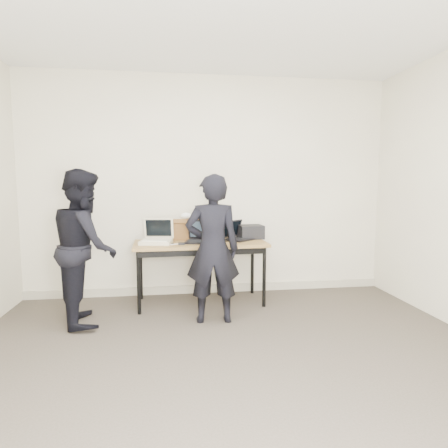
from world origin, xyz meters
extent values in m
cube|color=#423B32|center=(0.00, 0.00, -0.03)|extent=(4.50, 4.50, 0.05)
cube|color=beige|center=(0.00, 2.27, 1.35)|extent=(4.50, 0.05, 2.70)
cube|color=olive|center=(-0.14, 1.84, 0.70)|extent=(1.53, 0.71, 0.03)
cylinder|color=black|center=(-0.82, 1.55, 0.34)|extent=(0.04, 0.04, 0.68)
cylinder|color=black|center=(0.56, 1.61, 0.34)|extent=(0.04, 0.04, 0.68)
cylinder|color=black|center=(-0.84, 2.08, 0.34)|extent=(0.04, 0.04, 0.68)
cylinder|color=black|center=(0.54, 2.14, 0.34)|extent=(0.04, 0.04, 0.68)
cube|color=black|center=(-0.13, 1.56, 0.64)|extent=(1.40, 0.08, 0.06)
cube|color=beige|center=(-0.64, 1.79, 0.74)|extent=(0.38, 0.33, 0.04)
cube|color=#EEEACB|center=(-0.65, 1.75, 0.76)|extent=(0.30, 0.20, 0.01)
cube|color=beige|center=(-0.62, 1.95, 0.88)|extent=(0.34, 0.11, 0.24)
cube|color=black|center=(-0.62, 1.94, 0.88)|extent=(0.29, 0.08, 0.19)
cube|color=beige|center=(-0.62, 1.93, 0.76)|extent=(0.30, 0.06, 0.02)
cube|color=black|center=(-0.15, 1.78, 0.73)|extent=(0.37, 0.31, 0.02)
cube|color=black|center=(-0.16, 1.75, 0.74)|extent=(0.29, 0.19, 0.01)
cube|color=black|center=(-0.12, 1.93, 0.85)|extent=(0.33, 0.14, 0.23)
cube|color=#26333F|center=(-0.12, 1.92, 0.86)|extent=(0.28, 0.11, 0.19)
cube|color=black|center=(-0.12, 1.90, 0.74)|extent=(0.29, 0.08, 0.02)
cube|color=black|center=(0.35, 1.91, 0.73)|extent=(0.38, 0.37, 0.02)
cube|color=black|center=(0.36, 1.89, 0.74)|extent=(0.28, 0.26, 0.01)
cube|color=black|center=(0.25, 2.03, 0.84)|extent=(0.29, 0.26, 0.21)
cube|color=black|center=(0.26, 2.02, 0.85)|extent=(0.24, 0.22, 0.17)
cube|color=black|center=(0.27, 2.00, 0.74)|extent=(0.22, 0.19, 0.02)
cube|color=brown|center=(-0.32, 2.06, 0.84)|extent=(0.37, 0.17, 0.24)
cube|color=brown|center=(-0.32, 2.00, 0.94)|extent=(0.36, 0.09, 0.07)
cube|color=brown|center=(-0.16, 2.07, 0.82)|extent=(0.02, 0.10, 0.02)
ellipsoid|color=white|center=(-0.29, 2.06, 1.00)|extent=(0.14, 0.12, 0.08)
cube|color=black|center=(0.49, 2.02, 0.80)|extent=(0.31, 0.27, 0.16)
cube|color=black|center=(-0.36, 1.66, 0.73)|extent=(0.07, 0.05, 0.03)
cube|color=black|center=(0.38, 1.85, 0.72)|extent=(0.16, 0.22, 0.01)
cube|color=black|center=(0.16, 1.82, 0.72)|extent=(0.30, 0.16, 0.01)
cube|color=silver|center=(-0.14, 1.72, 0.72)|extent=(0.20, 0.16, 0.01)
cube|color=silver|center=(-0.37, 1.73, 0.72)|extent=(0.25, 0.14, 0.01)
cube|color=black|center=(0.03, 2.05, 0.72)|extent=(0.25, 0.03, 0.01)
cube|color=black|center=(-0.57, 1.84, 0.72)|extent=(0.25, 0.23, 0.01)
imported|color=black|center=(-0.06, 1.24, 0.74)|extent=(0.55, 0.37, 1.48)
imported|color=black|center=(-1.32, 1.42, 0.77)|extent=(0.75, 0.87, 1.53)
cube|color=#ADA58F|center=(0.00, 2.23, 0.05)|extent=(4.50, 0.03, 0.10)
camera|label=1|loc=(-0.45, -2.41, 1.40)|focal=30.00mm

